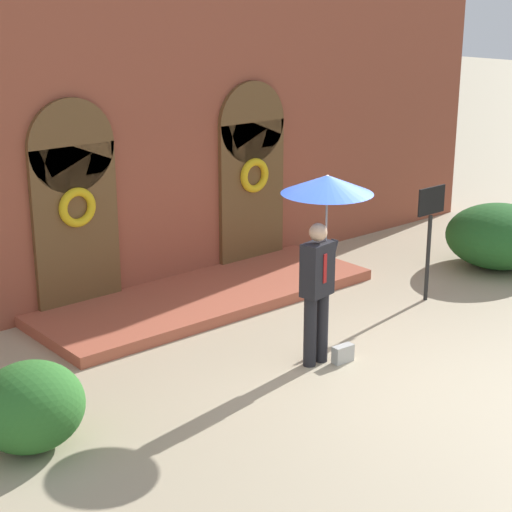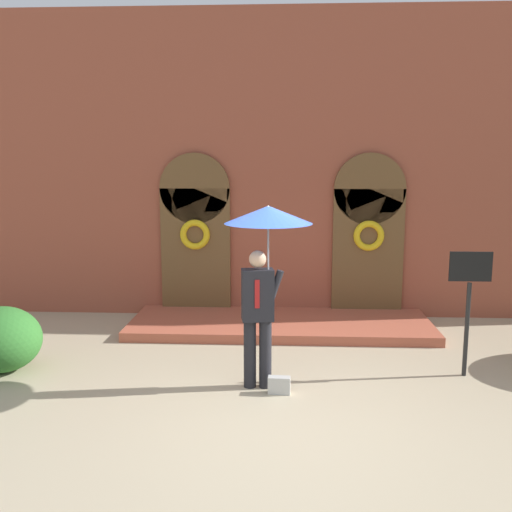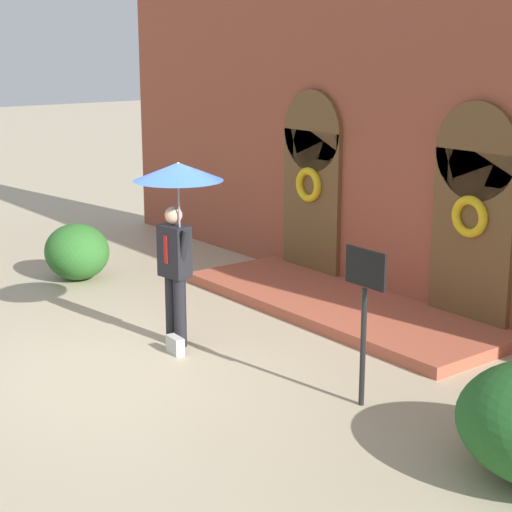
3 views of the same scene
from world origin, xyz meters
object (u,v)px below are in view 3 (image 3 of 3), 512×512
(person_with_umbrella, at_px, (177,199))
(shrub_left, at_px, (77,252))
(handbag, at_px, (175,345))
(sign_post, at_px, (365,301))

(person_with_umbrella, height_order, shrub_left, person_with_umbrella)
(handbag, relative_size, shrub_left, 0.25)
(sign_post, relative_size, shrub_left, 1.55)
(person_with_umbrella, relative_size, shrub_left, 2.13)
(person_with_umbrella, distance_m, shrub_left, 3.99)
(person_with_umbrella, xyz_separation_m, sign_post, (2.71, 0.55, -0.75))
(handbag, bearing_deg, shrub_left, 175.03)
(sign_post, bearing_deg, shrub_left, -178.63)
(shrub_left, bearing_deg, person_with_umbrella, -6.08)
(person_with_umbrella, relative_size, sign_post, 1.37)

